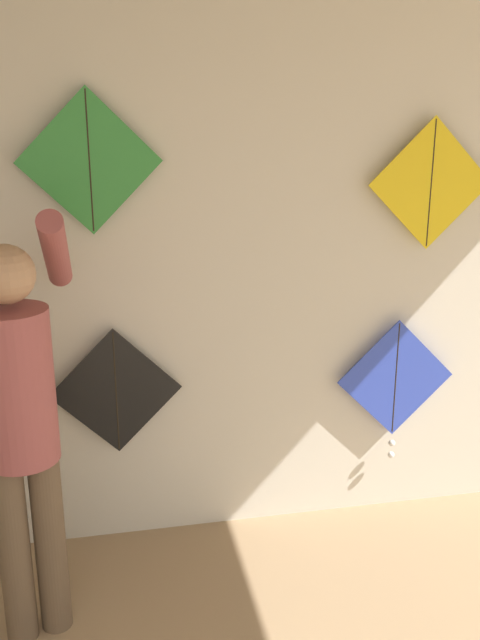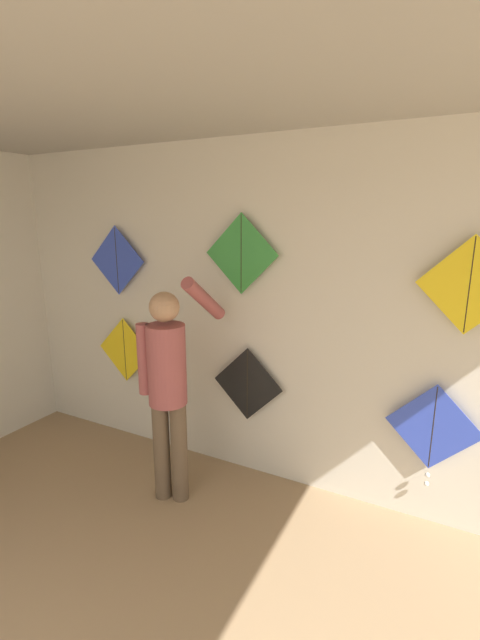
% 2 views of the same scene
% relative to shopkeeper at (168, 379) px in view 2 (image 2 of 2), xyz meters
% --- Properties ---
extents(back_panel, '(5.95, 0.06, 2.80)m').
position_rel_shopkeeper_xyz_m(back_panel, '(0.46, 0.67, 0.39)').
color(back_panel, beige).
rests_on(back_panel, ground).
extents(ceiling_slab, '(5.95, 4.64, 0.04)m').
position_rel_shopkeeper_xyz_m(ceiling_slab, '(0.46, -1.28, 1.81)').
color(ceiling_slab, '#A8A399').
extents(shopkeeper, '(0.44, 0.67, 1.79)m').
position_rel_shopkeeper_xyz_m(shopkeeper, '(0.00, 0.00, 0.00)').
color(shopkeeper, brown).
rests_on(shopkeeper, ground).
extents(kite_0, '(0.64, 0.01, 0.64)m').
position_rel_shopkeeper_xyz_m(kite_0, '(-0.96, 0.58, -0.07)').
color(kite_0, yellow).
extents(kite_1, '(0.64, 0.01, 0.64)m').
position_rel_shopkeeper_xyz_m(kite_1, '(0.38, 0.58, -0.18)').
color(kite_1, black).
extents(kite_2, '(0.64, 0.04, 0.78)m').
position_rel_shopkeeper_xyz_m(kite_2, '(1.82, 0.58, -0.25)').
color(kite_2, blue).
extents(kite_3, '(0.64, 0.01, 0.64)m').
position_rel_shopkeeper_xyz_m(kite_3, '(-0.98, 0.58, 0.79)').
color(kite_3, blue).
extents(kite_4, '(0.64, 0.01, 0.64)m').
position_rel_shopkeeper_xyz_m(kite_4, '(0.32, 0.58, 0.91)').
color(kite_4, '#338C38').
extents(kite_5, '(0.64, 0.01, 0.64)m').
position_rel_shopkeeper_xyz_m(kite_5, '(1.93, 0.58, 0.77)').
color(kite_5, yellow).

